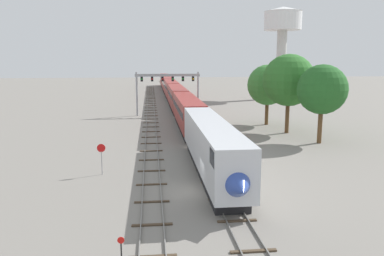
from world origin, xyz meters
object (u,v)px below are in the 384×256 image
(switch_stand, at_px, (121,254))
(trackside_tree_mid, at_px, (289,80))
(passenger_train, at_px, (174,93))
(signal_gantry, at_px, (168,83))
(water_tower, at_px, (283,27))
(stop_sign, at_px, (101,155))
(trackside_tree_right, at_px, (268,85))
(trackside_tree_left, at_px, (322,90))

(switch_stand, xyz_separation_m, trackside_tree_mid, (21.03, 33.59, 7.01))
(passenger_train, relative_size, switch_stand, 93.80)
(signal_gantry, xyz_separation_m, water_tower, (31.62, 28.35, 12.90))
(water_tower, relative_size, switch_stand, 16.44)
(passenger_train, relative_size, stop_sign, 47.55)
(signal_gantry, height_order, switch_stand, signal_gantry)
(stop_sign, distance_m, trackside_tree_mid, 30.31)
(water_tower, xyz_separation_m, stop_sign, (-39.37, -65.61, -17.04))
(switch_stand, distance_m, stop_sign, 16.17)
(stop_sign, height_order, trackside_tree_right, trackside_tree_right)
(passenger_train, relative_size, water_tower, 5.70)
(water_tower, xyz_separation_m, trackside_tree_left, (-13.75, -54.89, -12.16))
(passenger_train, xyz_separation_m, signal_gantry, (-2.25, -19.61, 3.40))
(trackside_tree_right, bearing_deg, stop_sign, -132.84)
(passenger_train, bearing_deg, switch_stand, -95.58)
(switch_stand, height_order, trackside_tree_mid, trackside_tree_mid)
(passenger_train, relative_size, signal_gantry, 11.32)
(trackside_tree_mid, bearing_deg, passenger_train, 109.59)
(passenger_train, xyz_separation_m, water_tower, (29.37, 8.74, 16.30))
(switch_stand, xyz_separation_m, stop_sign, (-2.90, 15.85, 1.35))
(trackside_tree_left, bearing_deg, passenger_train, 108.69)
(water_tower, height_order, trackside_tree_right, water_tower)
(trackside_tree_left, bearing_deg, stop_sign, -157.30)
(trackside_tree_mid, bearing_deg, trackside_tree_left, -76.48)
(water_tower, relative_size, trackside_tree_left, 2.43)
(signal_gantry, relative_size, switch_stand, 8.29)
(signal_gantry, height_order, trackside_tree_right, trackside_tree_right)
(signal_gantry, distance_m, switch_stand, 53.61)
(water_tower, bearing_deg, switch_stand, -114.12)
(passenger_train, bearing_deg, signal_gantry, -96.54)
(switch_stand, bearing_deg, trackside_tree_right, 63.61)
(trackside_tree_left, distance_m, trackside_tree_mid, 7.27)
(water_tower, height_order, trackside_tree_left, water_tower)
(passenger_train, bearing_deg, trackside_tree_mid, -70.41)
(switch_stand, distance_m, trackside_tree_right, 45.94)
(passenger_train, relative_size, trackside_tree_mid, 12.22)
(signal_gantry, xyz_separation_m, trackside_tree_left, (17.86, -26.54, 0.74))
(signal_gantry, height_order, trackside_tree_mid, trackside_tree_mid)
(stop_sign, xyz_separation_m, trackside_tree_mid, (23.93, 17.74, 5.65))
(trackside_tree_left, bearing_deg, water_tower, 75.94)
(switch_stand, distance_m, trackside_tree_left, 35.50)
(passenger_train, height_order, water_tower, water_tower)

